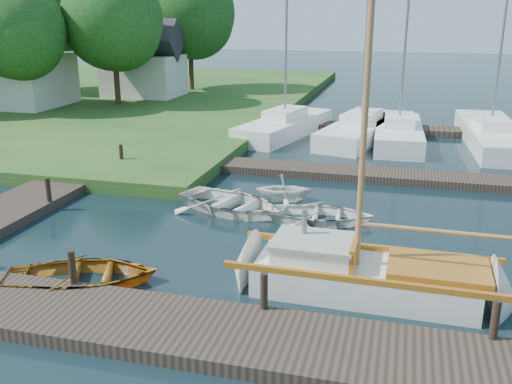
% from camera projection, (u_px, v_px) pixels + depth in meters
% --- Properties ---
extents(ground, '(160.00, 160.00, 0.00)m').
position_uv_depth(ground, '(256.00, 230.00, 17.03)').
color(ground, black).
rests_on(ground, ground).
extents(near_dock, '(18.00, 2.20, 0.30)m').
position_uv_depth(near_dock, '(180.00, 329.00, 11.46)').
color(near_dock, black).
rests_on(near_dock, ground).
extents(left_dock, '(2.20, 18.00, 0.30)m').
position_uv_depth(left_dock, '(58.00, 186.00, 20.78)').
color(left_dock, black).
rests_on(left_dock, ground).
extents(far_dock, '(14.00, 1.60, 0.30)m').
position_uv_depth(far_dock, '(347.00, 173.00, 22.48)').
color(far_dock, black).
rests_on(far_dock, ground).
extents(mooring_post_1, '(0.16, 0.16, 0.80)m').
position_uv_depth(mooring_post_1, '(72.00, 267.00, 12.95)').
color(mooring_post_1, black).
rests_on(mooring_post_1, near_dock).
extents(mooring_post_2, '(0.16, 0.16, 0.80)m').
position_uv_depth(mooring_post_2, '(264.00, 291.00, 11.85)').
color(mooring_post_2, black).
rests_on(mooring_post_2, near_dock).
extents(mooring_post_3, '(0.16, 0.16, 0.80)m').
position_uv_depth(mooring_post_3, '(495.00, 320.00, 10.75)').
color(mooring_post_3, black).
rests_on(mooring_post_3, near_dock).
extents(mooring_post_4, '(0.16, 0.16, 0.80)m').
position_uv_depth(mooring_post_4, '(48.00, 190.00, 18.53)').
color(mooring_post_4, black).
rests_on(mooring_post_4, left_dock).
extents(mooring_post_5, '(0.16, 0.16, 0.80)m').
position_uv_depth(mooring_post_5, '(121.00, 154.00, 23.13)').
color(mooring_post_5, black).
rests_on(mooring_post_5, left_dock).
extents(sailboat, '(7.18, 2.11, 9.83)m').
position_uv_depth(sailboat, '(372.00, 279.00, 13.16)').
color(sailboat, silver).
rests_on(sailboat, ground).
extents(dinghy, '(4.21, 3.63, 0.73)m').
position_uv_depth(dinghy, '(82.00, 271.00, 13.50)').
color(dinghy, '#8C580C').
rests_on(dinghy, ground).
extents(tender_a, '(4.52, 3.89, 0.79)m').
position_uv_depth(tender_a, '(231.00, 200.00, 18.52)').
color(tender_a, silver).
rests_on(tender_a, ground).
extents(tender_b, '(2.22, 2.00, 1.02)m').
position_uv_depth(tender_b, '(285.00, 186.00, 19.57)').
color(tender_b, silver).
rests_on(tender_b, ground).
extents(tender_c, '(3.31, 2.47, 0.66)m').
position_uv_depth(tender_c, '(322.00, 212.00, 17.62)').
color(tender_c, silver).
rests_on(tender_c, ground).
extents(marina_boat_0, '(3.99, 8.03, 11.87)m').
position_uv_depth(marina_boat_0, '(285.00, 124.00, 29.85)').
color(marina_boat_0, silver).
rests_on(marina_boat_0, ground).
extents(marina_boat_1, '(3.95, 8.51, 11.33)m').
position_uv_depth(marina_boat_1, '(361.00, 128.00, 29.00)').
color(marina_boat_1, silver).
rests_on(marina_boat_1, ground).
extents(marina_boat_2, '(2.48, 7.47, 11.30)m').
position_uv_depth(marina_boat_2, '(399.00, 131.00, 28.09)').
color(marina_boat_2, silver).
rests_on(marina_boat_2, ground).
extents(marina_boat_3, '(2.68, 9.72, 11.50)m').
position_uv_depth(marina_boat_3, '(490.00, 133.00, 27.84)').
color(marina_boat_3, silver).
rests_on(marina_boat_3, ground).
extents(house_a, '(6.30, 5.00, 6.29)m').
position_uv_depth(house_a, '(14.00, 66.00, 35.75)').
color(house_a, silver).
rests_on(house_a, shore).
extents(house_c, '(5.25, 4.00, 5.28)m').
position_uv_depth(house_c, '(144.00, 66.00, 39.93)').
color(house_c, silver).
rests_on(house_c, shore).
extents(tree_2, '(5.83, 5.75, 7.82)m').
position_uv_depth(tree_2, '(17.00, 29.00, 32.77)').
color(tree_2, '#332114').
rests_on(tree_2, shore).
extents(tree_3, '(6.41, 6.38, 8.74)m').
position_uv_depth(tree_3, '(113.00, 18.00, 35.31)').
color(tree_3, '#332114').
rests_on(tree_3, shore).
extents(tree_4, '(7.01, 7.01, 9.66)m').
position_uv_depth(tree_4, '(38.00, 9.00, 40.78)').
color(tree_4, '#332114').
rests_on(tree_4, shore).
extents(tree_7, '(6.83, 6.83, 9.38)m').
position_uv_depth(tree_7, '(190.00, 11.00, 42.07)').
color(tree_7, '#332114').
rests_on(tree_7, shore).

